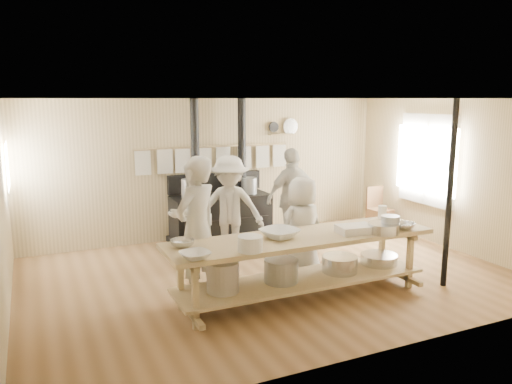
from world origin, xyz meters
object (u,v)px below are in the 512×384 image
(stove, at_px, (220,213))
(prep_table, at_px, (301,260))
(cook_right, at_px, (292,197))
(cook_by_window, at_px, (230,209))
(roasting_pan, at_px, (355,229))
(cook_far_left, at_px, (197,229))
(cook_left, at_px, (192,214))
(cook_center, at_px, (302,229))
(chair, at_px, (379,217))

(stove, distance_m, prep_table, 3.02)
(prep_table, bearing_deg, cook_right, 64.18)
(cook_by_window, height_order, roasting_pan, cook_by_window)
(stove, bearing_deg, prep_table, -90.04)
(cook_far_left, xyz_separation_m, cook_by_window, (0.97, 1.31, -0.09))
(prep_table, relative_size, cook_right, 2.05)
(cook_left, height_order, cook_center, cook_left)
(cook_center, height_order, cook_right, cook_right)
(cook_far_left, height_order, cook_by_window, cook_far_left)
(cook_by_window, height_order, chair, cook_by_window)
(stove, height_order, cook_by_window, stove)
(cook_left, xyz_separation_m, cook_by_window, (0.63, 0.02, 0.03))
(chair, bearing_deg, cook_far_left, -159.50)
(chair, bearing_deg, prep_table, -145.09)
(cook_center, xyz_separation_m, cook_by_window, (-0.63, 1.24, 0.10))
(stove, bearing_deg, chair, -11.39)
(cook_left, distance_m, roasting_pan, 2.58)
(cook_far_left, bearing_deg, cook_left, -135.21)
(cook_right, bearing_deg, chair, -179.66)
(prep_table, xyz_separation_m, cook_left, (-0.90, 1.84, 0.31))
(prep_table, bearing_deg, stove, 89.96)
(stove, bearing_deg, cook_far_left, -116.64)
(stove, relative_size, roasting_pan, 5.54)
(cook_left, bearing_deg, chair, 172.41)
(roasting_pan, bearing_deg, stove, 102.55)
(cook_right, bearing_deg, cook_left, 3.91)
(cook_far_left, relative_size, cook_right, 1.08)
(cook_right, xyz_separation_m, roasting_pan, (-0.33, -2.34, 0.03))
(stove, distance_m, roasting_pan, 3.30)
(cook_left, relative_size, roasting_pan, 3.53)
(roasting_pan, bearing_deg, cook_far_left, 159.46)
(chair, height_order, roasting_pan, roasting_pan)
(cook_right, height_order, roasting_pan, cook_right)
(prep_table, distance_m, cook_left, 2.07)
(stove, relative_size, cook_center, 1.72)
(cook_left, bearing_deg, cook_by_window, 166.33)
(cook_by_window, xyz_separation_m, roasting_pan, (0.98, -2.04, 0.05))
(cook_center, distance_m, chair, 3.34)
(cook_left, relative_size, cook_right, 0.95)
(cook_far_left, distance_m, chair, 4.81)
(stove, height_order, cook_center, stove)
(cook_center, relative_size, cook_by_window, 0.88)
(cook_left, bearing_deg, cook_far_left, 60.15)
(prep_table, distance_m, roasting_pan, 0.83)
(prep_table, height_order, cook_right, cook_right)
(prep_table, height_order, cook_center, cook_center)
(cook_center, distance_m, roasting_pan, 0.88)
(cook_left, bearing_deg, prep_table, 100.76)
(chair, distance_m, roasting_pan, 3.60)
(cook_center, height_order, cook_by_window, cook_by_window)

